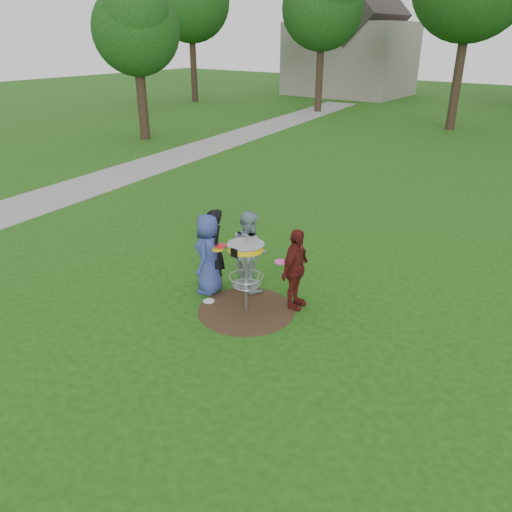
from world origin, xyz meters
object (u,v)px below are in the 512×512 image
Objects in this scene: player_maroon at (295,269)px; disc_golf_basket at (246,261)px; player_black at (214,250)px; player_blue at (209,254)px; player_grey at (249,250)px.

disc_golf_basket is (-0.63, -0.66, 0.25)m from player_maroon.
player_blue is at bearing -43.67° from player_black.
player_grey is at bearing 78.16° from player_maroon.
disc_golf_basket is at bearing 23.99° from player_black.
player_maroon is (1.68, 0.48, -0.03)m from player_blue.
player_grey is at bearing 124.21° from disc_golf_basket.
player_grey is (0.53, 0.59, 0.01)m from player_blue.
player_black reaches higher than player_blue.
player_blue is at bearing 170.21° from disc_golf_basket.
player_black is at bearing 162.01° from disc_golf_basket.
player_grey reaches higher than disc_golf_basket.
player_maroon is (1.70, 0.31, -0.05)m from player_black.
player_blue is 0.17m from player_black.
player_black reaches higher than player_grey.
player_black is 1.07× the size of player_maroon.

